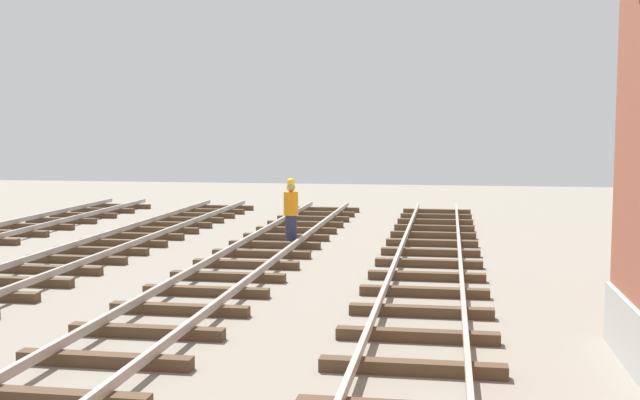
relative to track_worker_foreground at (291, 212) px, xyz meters
The scene contains 1 object.
track_worker_foreground is the anchor object (origin of this frame).
Camera 1 is at (1.72, -4.68, 3.30)m, focal length 44.77 mm.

